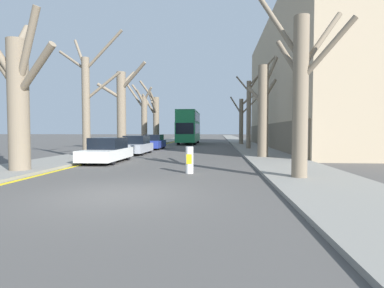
{
  "coord_description": "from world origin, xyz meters",
  "views": [
    {
      "loc": [
        2.8,
        -8.02,
        1.78
      ],
      "look_at": [
        -0.35,
        28.04,
        0.2
      ],
      "focal_mm": 28.0,
      "sensor_mm": 36.0,
      "label": 1
    }
  ],
  "objects": [
    {
      "name": "parked_car_0",
      "position": [
        -3.51,
        8.56,
        0.66
      ],
      "size": [
        1.8,
        4.43,
        1.4
      ],
      "color": "silver",
      "rests_on": "ground"
    },
    {
      "name": "parked_car_1",
      "position": [
        -3.51,
        14.61,
        0.67
      ],
      "size": [
        1.79,
        4.24,
        1.42
      ],
      "color": "#9EA3AD",
      "rests_on": "ground"
    },
    {
      "name": "sidewalk_left",
      "position": [
        -6.29,
        50.0,
        0.06
      ],
      "size": [
        3.46,
        120.0,
        0.12
      ],
      "primitive_type": "cube",
      "color": "gray",
      "rests_on": "ground"
    },
    {
      "name": "street_tree_left_3",
      "position": [
        -5.87,
        26.28,
        3.46
      ],
      "size": [
        3.45,
        2.57,
        7.39
      ],
      "color": "#7A6B56",
      "rests_on": "ground"
    },
    {
      "name": "double_decker_bus",
      "position": [
        -1.24,
        33.25,
        2.51
      ],
      "size": [
        2.49,
        10.43,
        4.44
      ],
      "color": "#1E7F47",
      "rests_on": "ground"
    },
    {
      "name": "traffic_bollard",
      "position": [
        1.61,
        4.44,
        0.56
      ],
      "size": [
        0.32,
        0.33,
        1.12
      ],
      "color": "white",
      "rests_on": "ground"
    },
    {
      "name": "street_tree_left_2",
      "position": [
        -5.82,
        18.27,
        3.84
      ],
      "size": [
        4.57,
        2.76,
        7.75
      ],
      "color": "#7A6B56",
      "rests_on": "ground"
    },
    {
      "name": "street_tree_right_1",
      "position": [
        5.73,
        11.76,
        3.26
      ],
      "size": [
        2.23,
        3.0,
        6.88
      ],
      "color": "#7A6B56",
      "rests_on": "ground"
    },
    {
      "name": "street_tree_right_3",
      "position": [
        5.8,
        30.6,
        3.32
      ],
      "size": [
        3.61,
        1.73,
        6.53
      ],
      "color": "#7A6B56",
      "rests_on": "ground"
    },
    {
      "name": "street_tree_right_0",
      "position": [
        5.73,
        3.07,
        3.32
      ],
      "size": [
        3.05,
        2.82,
        7.46
      ],
      "color": "#7A6B56",
      "rests_on": "ground"
    },
    {
      "name": "sidewalk_right",
      "position": [
        6.29,
        50.0,
        0.06
      ],
      "size": [
        3.46,
        120.0,
        0.12
      ],
      "primitive_type": "cube",
      "color": "gray",
      "rests_on": "ground"
    },
    {
      "name": "street_tree_left_1",
      "position": [
        -5.58,
        10.56,
        3.77
      ],
      "size": [
        4.82,
        1.79,
        8.04
      ],
      "color": "#7A6B56",
      "rests_on": "ground"
    },
    {
      "name": "ground_plane",
      "position": [
        0.0,
        0.0,
        0.0
      ],
      "size": [
        300.0,
        300.0,
        0.0
      ],
      "primitive_type": "plane",
      "color": "#4C4947"
    },
    {
      "name": "building_facade_right",
      "position": [
        13.0,
        24.35,
        6.74
      ],
      "size": [
        10.08,
        30.41,
        13.51
      ],
      "color": "tan",
      "rests_on": "ground"
    },
    {
      "name": "kerb_line_stripe",
      "position": [
        -4.38,
        50.0,
        0.0
      ],
      "size": [
        0.24,
        120.0,
        0.01
      ],
      "primitive_type": "cube",
      "color": "yellow",
      "rests_on": "ground"
    },
    {
      "name": "parked_car_2",
      "position": [
        -3.51,
        20.85,
        0.67
      ],
      "size": [
        1.78,
        4.17,
        1.43
      ],
      "color": "navy",
      "rests_on": "ground"
    },
    {
      "name": "street_tree_right_2",
      "position": [
        5.78,
        20.93,
        3.72
      ],
      "size": [
        3.82,
        1.13,
        8.91
      ],
      "color": "#7A6B56",
      "rests_on": "ground"
    },
    {
      "name": "street_tree_left_4",
      "position": [
        -5.96,
        33.13,
        3.83
      ],
      "size": [
        2.7,
        3.56,
        8.76
      ],
      "color": "#7A6B56",
      "rests_on": "ground"
    },
    {
      "name": "street_tree_left_0",
      "position": [
        -5.64,
        4.0,
        3.32
      ],
      "size": [
        4.26,
        2.51,
        6.72
      ],
      "color": "#7A6B56",
      "rests_on": "ground"
    }
  ]
}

